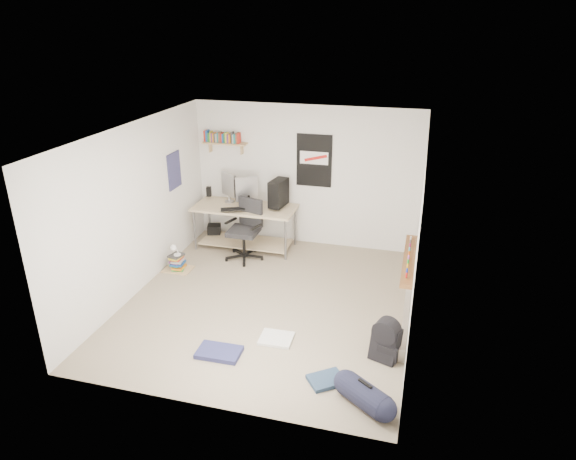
% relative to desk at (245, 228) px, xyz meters
% --- Properties ---
extents(floor, '(4.00, 4.50, 0.01)m').
position_rel_desk_xyz_m(floor, '(0.97, -1.74, -0.37)').
color(floor, gray).
rests_on(floor, ground).
extents(ceiling, '(4.00, 4.50, 0.01)m').
position_rel_desk_xyz_m(ceiling, '(0.97, -1.74, 2.14)').
color(ceiling, white).
rests_on(ceiling, ground).
extents(back_wall, '(4.00, 0.01, 2.50)m').
position_rel_desk_xyz_m(back_wall, '(0.97, 0.51, 0.89)').
color(back_wall, silver).
rests_on(back_wall, ground).
extents(left_wall, '(0.01, 4.50, 2.50)m').
position_rel_desk_xyz_m(left_wall, '(-1.04, -1.74, 0.89)').
color(left_wall, silver).
rests_on(left_wall, ground).
extents(right_wall, '(0.01, 4.50, 2.50)m').
position_rel_desk_xyz_m(right_wall, '(2.97, -1.74, 0.89)').
color(right_wall, silver).
rests_on(right_wall, ground).
extents(desk, '(1.89, 1.07, 0.81)m').
position_rel_desk_xyz_m(desk, '(0.00, 0.00, 0.00)').
color(desk, tan).
rests_on(desk, floor).
extents(monitor_left, '(0.36, 0.29, 0.41)m').
position_rel_desk_xyz_m(monitor_left, '(-0.34, 0.16, 0.65)').
color(monitor_left, '#A9A9AE').
rests_on(monitor_left, desk).
extents(monitor_right, '(0.38, 0.29, 0.43)m').
position_rel_desk_xyz_m(monitor_right, '(0.05, -0.02, 0.66)').
color(monitor_right, '#AFAEB3').
rests_on(monitor_right, desk).
extents(pc_tower, '(0.28, 0.47, 0.46)m').
position_rel_desk_xyz_m(pc_tower, '(0.59, 0.10, 0.68)').
color(pc_tower, black).
rests_on(pc_tower, desk).
extents(keyboard, '(0.43, 0.30, 0.02)m').
position_rel_desk_xyz_m(keyboard, '(-0.11, -0.30, 0.46)').
color(keyboard, black).
rests_on(keyboard, desk).
extents(speaker_left, '(0.11, 0.11, 0.17)m').
position_rel_desk_xyz_m(speaker_left, '(-0.78, 0.26, 0.53)').
color(speaker_left, black).
rests_on(speaker_left, desk).
extents(speaker_right, '(0.11, 0.11, 0.19)m').
position_rel_desk_xyz_m(speaker_right, '(0.05, 0.01, 0.54)').
color(speaker_right, black).
rests_on(speaker_right, desk).
extents(office_chair, '(0.85, 0.85, 1.04)m').
position_rel_desk_xyz_m(office_chair, '(0.13, -0.45, 0.12)').
color(office_chair, black).
rests_on(office_chair, floor).
extents(wall_shelf, '(0.80, 0.22, 0.24)m').
position_rel_desk_xyz_m(wall_shelf, '(-0.48, 0.40, 1.42)').
color(wall_shelf, tan).
rests_on(wall_shelf, back_wall).
extents(poster_back_wall, '(0.62, 0.03, 0.92)m').
position_rel_desk_xyz_m(poster_back_wall, '(1.12, 0.49, 1.19)').
color(poster_back_wall, black).
rests_on(poster_back_wall, back_wall).
extents(poster_left_wall, '(0.02, 0.42, 0.60)m').
position_rel_desk_xyz_m(poster_left_wall, '(-1.02, -0.54, 1.14)').
color(poster_left_wall, navy).
rests_on(poster_left_wall, left_wall).
extents(window, '(0.10, 1.50, 1.26)m').
position_rel_desk_xyz_m(window, '(2.92, -1.44, 1.08)').
color(window, brown).
rests_on(window, right_wall).
extents(baseboard_heater, '(0.08, 2.50, 0.18)m').
position_rel_desk_xyz_m(baseboard_heater, '(2.92, -1.44, -0.28)').
color(baseboard_heater, '#B7B2A8').
rests_on(baseboard_heater, floor).
extents(backpack, '(0.39, 0.35, 0.43)m').
position_rel_desk_xyz_m(backpack, '(2.72, -2.64, -0.16)').
color(backpack, black).
rests_on(backpack, floor).
extents(duffel_bag, '(0.39, 0.39, 0.55)m').
position_rel_desk_xyz_m(duffel_bag, '(2.58, -3.54, -0.22)').
color(duffel_bag, black).
rests_on(duffel_bag, floor).
extents(tshirt, '(0.43, 0.36, 0.04)m').
position_rel_desk_xyz_m(tshirt, '(1.34, -2.63, -0.34)').
color(tshirt, silver).
rests_on(tshirt, floor).
extents(jeans_a, '(0.54, 0.35, 0.06)m').
position_rel_desk_xyz_m(jeans_a, '(0.75, -3.11, -0.33)').
color(jeans_a, navy).
rests_on(jeans_a, floor).
extents(jeans_b, '(0.49, 0.47, 0.05)m').
position_rel_desk_xyz_m(jeans_b, '(2.12, -3.27, -0.34)').
color(jeans_b, '#22344D').
rests_on(jeans_b, floor).
extents(book_stack, '(0.48, 0.42, 0.30)m').
position_rel_desk_xyz_m(book_stack, '(-0.78, -1.15, -0.21)').
color(book_stack, brown).
rests_on(book_stack, floor).
extents(desk_lamp, '(0.15, 0.21, 0.19)m').
position_rel_desk_xyz_m(desk_lamp, '(-0.76, -1.17, 0.02)').
color(desk_lamp, silver).
rests_on(desk_lamp, book_stack).
extents(subwoofer, '(0.29, 0.29, 0.26)m').
position_rel_desk_xyz_m(subwoofer, '(-0.69, 0.20, -0.22)').
color(subwoofer, black).
rests_on(subwoofer, floor).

